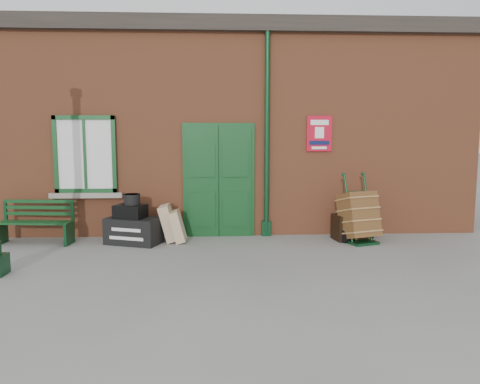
{
  "coord_description": "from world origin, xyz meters",
  "views": [
    {
      "loc": [
        -0.34,
        -7.79,
        2.05
      ],
      "look_at": [
        0.08,
        0.6,
        1.0
      ],
      "focal_mm": 35.0,
      "sensor_mm": 36.0,
      "label": 1
    }
  ],
  "objects": [
    {
      "name": "station_building",
      "position": [
        -0.0,
        3.49,
        2.16
      ],
      "size": [
        10.3,
        4.3,
        4.36
      ],
      "color": "#9E5333",
      "rests_on": "ground"
    },
    {
      "name": "houdini_trunk",
      "position": [
        -1.9,
        0.88,
        0.25
      ],
      "size": [
        1.11,
        0.84,
        0.49
      ],
      "primitive_type": "cube",
      "rotation": [
        0.0,
        0.0,
        -0.34
      ],
      "color": "black",
      "rests_on": "ground"
    },
    {
      "name": "strongbox",
      "position": [
        -1.95,
        0.88,
        0.61
      ],
      "size": [
        0.64,
        0.55,
        0.25
      ],
      "primitive_type": "cube",
      "rotation": [
        0.0,
        0.0,
        -0.34
      ],
      "color": "black",
      "rests_on": "houdini_trunk"
    },
    {
      "name": "dark_trunk",
      "position": [
        2.27,
        1.01,
        0.25
      ],
      "size": [
        0.74,
        0.54,
        0.49
      ],
      "primitive_type": "cube",
      "rotation": [
        0.0,
        0.0,
        0.14
      ],
      "color": "black",
      "rests_on": "ground"
    },
    {
      "name": "bench",
      "position": [
        -3.74,
        1.02,
        0.42
      ],
      "size": [
        1.39,
        0.54,
        0.84
      ],
      "rotation": [
        0.0,
        0.0,
        -0.09
      ],
      "color": "#113E1A",
      "rests_on": "ground"
    },
    {
      "name": "ground",
      "position": [
        0.0,
        0.0,
        0.0
      ],
      "size": [
        80.0,
        80.0,
        0.0
      ],
      "primitive_type": "plane",
      "color": "gray",
      "rests_on": "ground"
    },
    {
      "name": "hatbox",
      "position": [
        -1.92,
        0.91,
        0.84
      ],
      "size": [
        0.38,
        0.38,
        0.2
      ],
      "primitive_type": "cylinder",
      "rotation": [
        0.0,
        0.0,
        -0.34
      ],
      "color": "black",
      "rests_on": "strongbox"
    },
    {
      "name": "porter_trolley",
      "position": [
        2.34,
        0.8,
        0.5
      ],
      "size": [
        0.8,
        0.84,
        1.29
      ],
      "rotation": [
        0.0,
        0.0,
        0.33
      ],
      "color": "#0D341A",
      "rests_on": "ground"
    },
    {
      "name": "suitcase_back",
      "position": [
        -1.27,
        1.06,
        0.36
      ],
      "size": [
        0.38,
        0.5,
        0.71
      ],
      "primitive_type": "cube",
      "rotation": [
        0.0,
        -0.26,
        -0.02
      ],
      "color": "tan",
      "rests_on": "ground"
    },
    {
      "name": "suitcase_front",
      "position": [
        -1.09,
        0.96,
        0.31
      ],
      "size": [
        0.33,
        0.45,
        0.61
      ],
      "primitive_type": "cube",
      "rotation": [
        0.0,
        -0.26,
        -0.02
      ],
      "color": "tan",
      "rests_on": "ground"
    }
  ]
}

